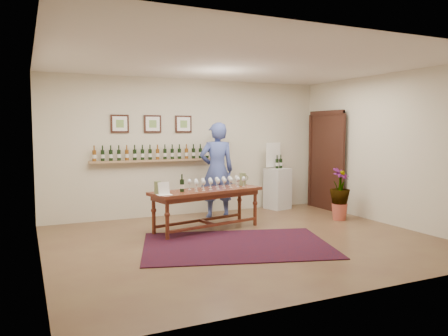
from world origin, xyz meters
name	(u,v)px	position (x,y,z in m)	size (l,w,h in m)	color
ground	(245,241)	(0.00, 0.00, 0.00)	(6.00, 6.00, 0.00)	brown
room_shell	(292,160)	(2.11, 1.86, 1.12)	(6.00, 6.00, 6.00)	beige
rug	(237,245)	(-0.25, -0.21, 0.01)	(2.82, 1.88, 0.02)	#4C0D12
tasting_table	(207,196)	(-0.26, 0.96, 0.61)	(2.12, 1.05, 0.72)	#4B1912
table_glasses	(217,183)	(-0.02, 1.05, 0.82)	(1.39, 0.32, 0.19)	silver
table_bottles	(180,182)	(-0.77, 0.90, 0.88)	(0.29, 0.17, 0.31)	black
pitcher_left	(158,187)	(-1.19, 0.82, 0.82)	(0.13, 0.13, 0.21)	#687146
pitcher_right	(243,179)	(0.58, 1.21, 0.84)	(0.15, 0.15, 0.23)	#687146
menu_card	(164,188)	(-1.13, 0.66, 0.82)	(0.23, 0.16, 0.21)	white
display_pedestal	(278,189)	(1.97, 2.22, 0.45)	(0.45, 0.45, 0.91)	silver
pedestal_bottles	(279,162)	(2.00, 2.23, 1.05)	(0.29, 0.08, 0.29)	black
info_sign	(273,155)	(1.90, 2.30, 1.21)	(0.43, 0.02, 0.60)	white
potted_plant	(340,194)	(2.42, 0.65, 0.51)	(0.61, 0.61, 0.88)	#B54E3C
person	(217,170)	(0.35, 1.90, 0.95)	(0.70, 0.46, 1.91)	#3C4B8F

